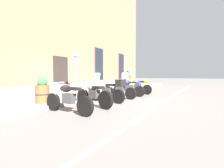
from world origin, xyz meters
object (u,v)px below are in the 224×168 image
(pedestrian_tan_coat, at_px, (125,78))
(pedestrian_blue_top, at_px, (128,77))
(motorcycle_silver_touring, at_px, (108,90))
(motorcycle_black_naked, at_px, (68,98))
(parking_sign, at_px, (76,68))
(motorcycle_orange_sport, at_px, (136,85))
(motorcycle_grey_naked, at_px, (93,95))
(motorcycle_blue_sport, at_px, (127,86))
(motorcycle_yellow_naked, at_px, (119,89))
(barrel_planter, at_px, (42,91))

(pedestrian_tan_coat, height_order, pedestrian_blue_top, pedestrian_blue_top)
(motorcycle_silver_touring, bearing_deg, pedestrian_tan_coat, 17.24)
(motorcycle_black_naked, distance_m, parking_sign, 3.14)
(motorcycle_silver_touring, relative_size, motorcycle_orange_sport, 0.93)
(motorcycle_grey_naked, distance_m, motorcycle_blue_sport, 3.95)
(motorcycle_blue_sport, relative_size, pedestrian_tan_coat, 1.30)
(motorcycle_black_naked, bearing_deg, motorcycle_silver_touring, -1.07)
(motorcycle_yellow_naked, bearing_deg, motorcycle_grey_naked, -175.74)
(barrel_planter, bearing_deg, motorcycle_blue_sport, -17.37)
(motorcycle_black_naked, height_order, motorcycle_yellow_naked, motorcycle_black_naked)
(pedestrian_tan_coat, height_order, parking_sign, parking_sign)
(motorcycle_grey_naked, distance_m, motorcycle_yellow_naked, 2.77)
(motorcycle_orange_sport, bearing_deg, pedestrian_tan_coat, 35.93)
(motorcycle_black_naked, height_order, motorcycle_silver_touring, motorcycle_silver_touring)
(motorcycle_black_naked, distance_m, motorcycle_blue_sport, 5.27)
(motorcycle_silver_touring, relative_size, motorcycle_blue_sport, 0.98)
(motorcycle_orange_sport, height_order, barrel_planter, barrel_planter)
(motorcycle_grey_naked, bearing_deg, pedestrian_tan_coat, 14.94)
(parking_sign, bearing_deg, motorcycle_silver_touring, -84.30)
(motorcycle_grey_naked, xyz_separation_m, motorcycle_blue_sport, (3.94, 0.24, 0.09))
(motorcycle_black_naked, relative_size, barrel_planter, 2.05)
(motorcycle_grey_naked, xyz_separation_m, motorcycle_orange_sport, (5.46, 0.26, 0.09))
(motorcycle_silver_touring, distance_m, barrel_planter, 2.75)
(barrel_planter, bearing_deg, motorcycle_grey_naked, -63.01)
(motorcycle_orange_sport, bearing_deg, barrel_planter, 166.84)
(pedestrian_tan_coat, bearing_deg, pedestrian_blue_top, -1.88)
(motorcycle_yellow_naked, bearing_deg, pedestrian_tan_coat, 20.16)
(motorcycle_blue_sport, height_order, motorcycle_orange_sport, motorcycle_orange_sport)
(motorcycle_silver_touring, bearing_deg, pedestrian_blue_top, 15.77)
(motorcycle_grey_naked, height_order, pedestrian_blue_top, pedestrian_blue_top)
(motorcycle_black_naked, xyz_separation_m, motorcycle_silver_touring, (2.60, -0.05, 0.07))
(motorcycle_orange_sport, bearing_deg, motorcycle_yellow_naked, -178.78)
(motorcycle_grey_naked, height_order, barrel_planter, barrel_planter)
(pedestrian_tan_coat, distance_m, pedestrian_blue_top, 0.61)
(motorcycle_yellow_naked, xyz_separation_m, barrel_planter, (-3.65, 1.54, 0.14))
(motorcycle_black_naked, relative_size, pedestrian_tan_coat, 1.35)
(pedestrian_blue_top, bearing_deg, pedestrian_tan_coat, 178.12)
(motorcycle_blue_sport, height_order, parking_sign, parking_sign)
(motorcycle_silver_touring, distance_m, motorcycle_yellow_naked, 1.50)
(motorcycle_blue_sport, bearing_deg, motorcycle_black_naked, -178.44)
(motorcycle_yellow_naked, distance_m, barrel_planter, 3.97)
(motorcycle_black_naked, relative_size, motorcycle_silver_touring, 1.06)
(pedestrian_blue_top, bearing_deg, motorcycle_black_naked, -168.47)
(motorcycle_silver_touring, height_order, motorcycle_orange_sport, motorcycle_silver_touring)
(motorcycle_black_naked, bearing_deg, motorcycle_blue_sport, 1.56)
(motorcycle_orange_sport, xyz_separation_m, barrel_planter, (-6.35, 1.48, 0.04))
(motorcycle_orange_sport, bearing_deg, parking_sign, 161.30)
(motorcycle_silver_touring, relative_size, barrel_planter, 1.93)
(motorcycle_grey_naked, relative_size, motorcycle_blue_sport, 0.97)
(pedestrian_tan_coat, distance_m, barrel_planter, 8.97)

